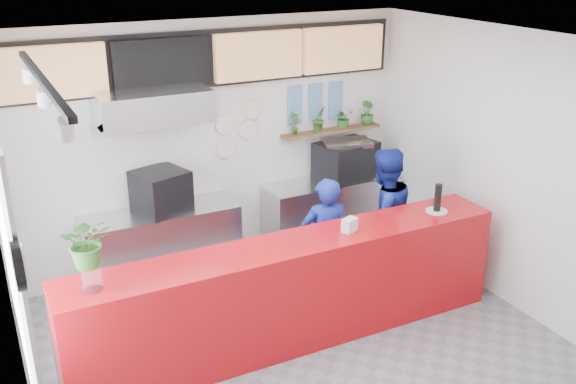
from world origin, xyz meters
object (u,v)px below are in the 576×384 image
object	(u,v)px
staff_right	(382,218)
panini_oven	(161,191)
espresso_machine	(346,160)
service_counter	(293,293)
staff_center	(325,242)
pepper_mill	(438,198)

from	to	relation	value
staff_right	panini_oven	bearing A→B (deg)	-31.93
espresso_machine	staff_right	distance (m)	1.27
service_counter	staff_right	size ratio (longest dim) A/B	2.70
service_counter	staff_center	xyz separation A→B (m)	(0.66, 0.50, 0.19)
panini_oven	pepper_mill	bearing A→B (deg)	-53.54
panini_oven	espresso_machine	bearing A→B (deg)	-17.13
panini_oven	staff_center	xyz separation A→B (m)	(1.42, -1.30, -0.40)
espresso_machine	service_counter	bearing A→B (deg)	-144.46
panini_oven	staff_center	bearing A→B (deg)	-59.54
espresso_machine	pepper_mill	xyz separation A→B (m)	(0.01, -1.83, 0.12)
espresso_machine	pepper_mill	bearing A→B (deg)	-100.72
espresso_machine	staff_center	distance (m)	1.72
service_counter	staff_right	xyz separation A→B (m)	(1.47, 0.59, 0.28)
panini_oven	staff_right	size ratio (longest dim) A/B	0.32
espresso_machine	staff_right	size ratio (longest dim) A/B	0.45
staff_center	pepper_mill	size ratio (longest dim) A/B	4.97
service_counter	panini_oven	bearing A→B (deg)	113.00
panini_oven	staff_right	distance (m)	2.55
staff_center	pepper_mill	xyz separation A→B (m)	(1.06, -0.53, 0.52)
panini_oven	pepper_mill	xyz separation A→B (m)	(2.48, -1.83, 0.12)
staff_center	pepper_mill	world-z (taller)	staff_center
service_counter	pepper_mill	distance (m)	1.86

